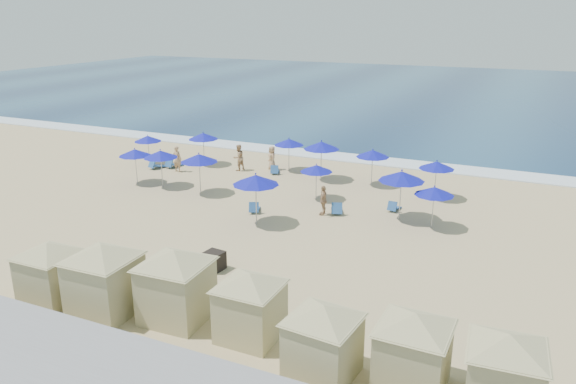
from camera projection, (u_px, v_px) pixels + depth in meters
The scene contains 35 objects.
ground at pixel (246, 226), 28.73m from camera, with size 160.00×160.00×0.00m, color tan.
ocean at pixel (442, 93), 76.26m from camera, with size 160.00×80.00×0.06m, color #0E2A4E.
surf_line at pixel (346, 157), 42.12m from camera, with size 160.00×2.50×0.08m, color white.
seawall at pixel (29, 352), 16.87m from camera, with size 160.00×6.10×1.22m.
trash_bin at pixel (214, 261), 23.71m from camera, with size 0.78×0.78×0.78m, color black.
cabana_0 at pixel (49, 265), 20.82m from camera, with size 4.10×4.10×2.57m.
cabana_1 at pixel (103, 270), 19.94m from camera, with size 4.65×4.65×2.92m.
cabana_2 at pixel (175, 276), 19.51m from camera, with size 4.61×4.61×2.90m.
cabana_3 at pixel (250, 297), 18.41m from camera, with size 4.14×4.14×2.59m.
cabana_4 at pixel (323, 332), 16.44m from camera, with size 4.08×4.08×2.57m.
cabana_5 at pixel (414, 341), 15.92m from camera, with size 4.20×4.20×2.63m.
cabana_6 at pixel (506, 363), 14.92m from camera, with size 4.17×4.17×2.62m.
umbrella_0 at pixel (148, 139), 39.74m from camera, with size 1.92×1.92×2.19m.
umbrella_1 at pixel (135, 153), 35.32m from camera, with size 2.04×2.04×2.32m.
umbrella_2 at pixel (203, 136), 39.66m from camera, with size 2.11×2.11×2.41m.
umbrella_3 at pixel (161, 154), 34.60m from camera, with size 2.11×2.11×2.40m.
umbrella_4 at pixel (289, 142), 38.18m from camera, with size 2.04×2.04×2.32m.
umbrella_5 at pixel (199, 158), 33.21m from camera, with size 2.23×2.23×2.54m.
umbrella_6 at pixel (256, 180), 28.32m from camera, with size 2.39×2.39×2.71m.
umbrella_7 at pixel (373, 154), 34.89m from camera, with size 2.08×2.08×2.37m.
umbrella_8 at pixel (316, 168), 32.26m from camera, with size 1.89×1.89×2.15m.
umbrella_9 at pixel (437, 165), 32.33m from camera, with size 2.05×2.05×2.34m.
umbrella_10 at pixel (402, 176), 28.90m from camera, with size 2.40×2.40×2.73m.
umbrella_11 at pixel (434, 191), 27.85m from camera, with size 1.98×1.98×2.26m.
umbrella_12 at pixel (321, 145), 35.96m from camera, with size 2.32×2.32×2.64m.
beach_chair_0 at pixel (156, 165), 39.22m from camera, with size 0.95×1.41×0.71m.
beach_chair_1 at pixel (173, 164), 39.49m from camera, with size 0.78×1.42×0.74m.
beach_chair_2 at pixel (275, 170), 37.97m from camera, with size 0.92×1.29×0.65m.
beach_chair_3 at pixel (254, 208), 30.64m from camera, with size 0.95×1.31×0.66m.
beach_chair_4 at pixel (337, 209), 30.41m from camera, with size 1.00×1.42×0.72m.
beach_chair_5 at pixel (394, 207), 30.84m from camera, with size 0.59×1.15×0.61m.
beachgoer_0 at pixel (177, 159), 38.26m from camera, with size 0.66×0.43×1.80m, color tan.
beachgoer_1 at pixel (238, 158), 38.57m from camera, with size 0.88×0.69×1.82m, color tan.
beachgoer_2 at pixel (323, 200), 30.05m from camera, with size 0.96×0.40×1.64m, color tan.
beachgoer_3 at pixel (272, 158), 38.76m from camera, with size 0.81×0.53×1.67m, color tan.
Camera 1 is at (13.22, -23.46, 10.39)m, focal length 35.00 mm.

